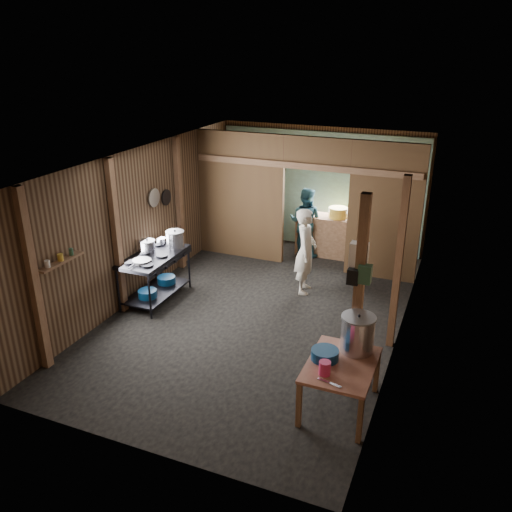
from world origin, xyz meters
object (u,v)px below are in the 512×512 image
at_px(pink_bucket, 325,368).
at_px(gas_range, 155,277).
at_px(stock_pot, 358,334).
at_px(yellow_tub, 338,213).
at_px(prep_table, 340,386).
at_px(stove_pot_large, 175,240).
at_px(cook, 306,251).

bearing_deg(pink_bucket, gas_range, 150.85).
relative_size(stock_pot, yellow_tub, 1.31).
distance_m(gas_range, pink_bucket, 4.11).
bearing_deg(gas_range, yellow_tub, 52.91).
relative_size(prep_table, pink_bucket, 6.52).
relative_size(prep_table, stove_pot_large, 3.33).
xyz_separation_m(stove_pot_large, stock_pot, (3.64, -1.80, -0.10)).
relative_size(stove_pot_large, yellow_tub, 0.86).
height_order(stock_pot, cook, cook).
relative_size(gas_range, stove_pot_large, 4.30).
distance_m(prep_table, cook, 3.35).
bearing_deg(prep_table, stock_pot, 73.78).
bearing_deg(stove_pot_large, yellow_tub, 50.67).
relative_size(pink_bucket, cook, 0.11).
bearing_deg(cook, stove_pot_large, 101.55).
height_order(gas_range, cook, cook).
distance_m(stove_pot_large, pink_bucket, 4.21).
xyz_separation_m(pink_bucket, yellow_tub, (-1.17, 5.19, 0.22)).
bearing_deg(pink_bucket, cook, 110.99).
height_order(stove_pot_large, yellow_tub, stove_pot_large).
bearing_deg(prep_table, pink_bucket, -113.95).
distance_m(stove_pot_large, cook, 2.32).
height_order(prep_table, stove_pot_large, stove_pot_large).
bearing_deg(stove_pot_large, gas_range, -110.56).
distance_m(gas_range, stove_pot_large, 0.74).
relative_size(gas_range, stock_pot, 2.83).
height_order(stove_pot_large, pink_bucket, stove_pot_large).
xyz_separation_m(stock_pot, yellow_tub, (-1.40, 4.54, 0.08)).
relative_size(gas_range, prep_table, 1.29).
xyz_separation_m(stock_pot, cook, (-1.50, 2.66, -0.10)).
xyz_separation_m(pink_bucket, cook, (-1.27, 3.30, 0.05)).
height_order(yellow_tub, cook, cook).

